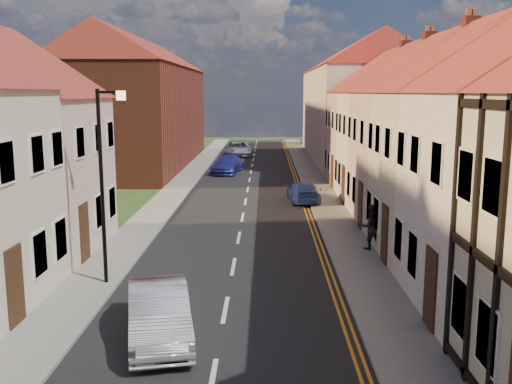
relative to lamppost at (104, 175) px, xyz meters
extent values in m
cube|color=black|center=(3.81, 10.00, -3.53)|extent=(7.00, 90.00, 0.02)
cube|color=#9F9A90|center=(-0.59, 10.00, -3.48)|extent=(1.80, 90.00, 0.12)
cube|color=#9F9A90|center=(8.21, 10.00, -3.48)|extent=(1.80, 90.00, 0.12)
cube|color=beige|center=(13.11, 3.50, -0.54)|extent=(8.00, 5.00, 6.00)
cube|color=beige|center=(13.11, 8.90, -0.54)|extent=(8.00, 5.80, 6.00)
cube|color=#602B1C|center=(13.11, 6.60, 4.66)|extent=(0.60, 0.60, 1.60)
cube|color=white|center=(13.11, 14.30, -0.54)|extent=(8.00, 5.00, 6.00)
cube|color=#602B1C|center=(13.11, 12.40, 4.66)|extent=(0.60, 0.60, 1.60)
cube|color=beige|center=(13.11, 19.70, -0.54)|extent=(8.00, 5.80, 6.00)
cube|color=#602B1C|center=(13.11, 17.40, 4.66)|extent=(0.60, 0.60, 1.60)
cube|color=beige|center=(13.11, 35.00, 0.46)|extent=(8.00, 24.00, 8.00)
cube|color=#602B1C|center=(-5.49, 30.00, 0.46)|extent=(8.00, 24.00, 8.00)
cylinder|color=black|center=(-0.09, 0.00, -0.42)|extent=(0.12, 0.12, 6.00)
cube|color=black|center=(0.26, 0.00, 2.48)|extent=(0.70, 0.08, 0.08)
cube|color=#FFD899|center=(0.61, 0.00, 2.38)|extent=(0.25, 0.15, 0.28)
imported|color=#A4A6AB|center=(2.31, -3.88, -2.86)|extent=(2.30, 4.32, 1.35)
imported|color=navy|center=(2.05, 25.32, -2.89)|extent=(2.46, 4.67, 1.29)
imported|color=#A4A6AB|center=(2.31, 37.07, -2.86)|extent=(2.95, 5.15, 1.35)
imported|color=navy|center=(7.01, 14.00, -2.98)|extent=(1.87, 3.97, 1.12)
imported|color=black|center=(8.91, 4.00, -2.55)|extent=(0.95, 0.80, 1.73)
camera|label=1|loc=(4.93, -17.12, 2.48)|focal=40.00mm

